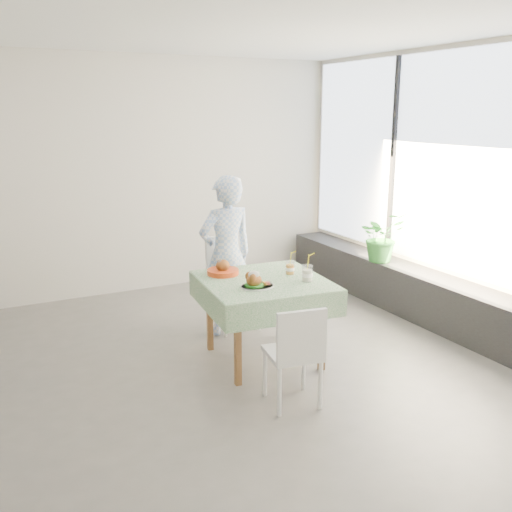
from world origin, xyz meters
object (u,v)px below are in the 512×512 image
cafe_table (264,310)px  chair_far (234,300)px  chair_near (293,373)px  potted_plant (382,237)px  main_dish (256,282)px  juice_cup_orange (290,268)px  diner (226,256)px

cafe_table → chair_far: size_ratio=1.23×
cafe_table → chair_near: 0.85m
chair_far → potted_plant: 1.88m
cafe_table → main_dish: size_ratio=3.99×
chair_near → juice_cup_orange: juice_cup_orange is taller
cafe_table → chair_far: bearing=83.2°
main_dish → potted_plant: bearing=24.1°
main_dish → juice_cup_orange: size_ratio=1.20×
chair_near → main_dish: bearing=89.1°
chair_far → main_dish: (-0.27, -1.01, 0.50)m
potted_plant → main_dish: bearing=-155.9°
chair_far → diner: diner is taller
chair_near → diner: diner is taller
cafe_table → diner: size_ratio=0.72×
chair_far → potted_plant: (1.81, -0.08, 0.50)m
juice_cup_orange → potted_plant: size_ratio=0.42×
cafe_table → chair_far: (0.10, 0.84, -0.17)m
chair_far → chair_near: chair_far is taller
potted_plant → chair_near: bearing=-143.2°
cafe_table → potted_plant: (1.91, 0.76, 0.32)m
diner → potted_plant: bearing=175.7°
diner → main_dish: 0.95m
cafe_table → potted_plant: size_ratio=2.01×
chair_far → diner: (-0.11, -0.08, 0.50)m
chair_far → main_dish: bearing=-104.7°
chair_far → diner: bearing=-144.4°
cafe_table → chair_far: 0.87m
cafe_table → juice_cup_orange: 0.45m
chair_near → potted_plant: 2.66m
chair_near → juice_cup_orange: size_ratio=3.34×
potted_plant → cafe_table: bearing=-158.3°
juice_cup_orange → chair_near: bearing=-118.8°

